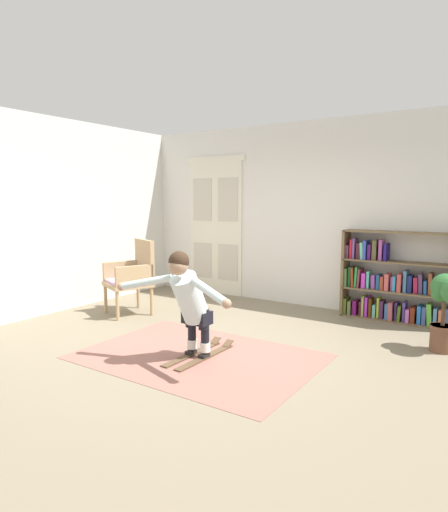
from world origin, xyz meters
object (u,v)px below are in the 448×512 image
Objects in this scene: bookshelf at (397,285)px; skis_pair at (200,354)px; potted_plant at (447,302)px; wicker_chair at (133,275)px; person_skier at (188,296)px.

bookshelf reaches higher than skis_pair.
skis_pair is (-2.20, -1.62, -0.55)m from potted_plant.
skis_pair is at bearing -119.01° from bookshelf.
person_skier is at bearing -29.98° from wicker_chair.
person_skier is (-2.20, -1.82, 0.13)m from potted_plant.
person_skier is at bearing -91.17° from skis_pair.
potted_plant is (0.75, -1.00, 0.05)m from bookshelf.
skis_pair is 0.71m from person_skier.
wicker_chair is at bearing -170.16° from potted_plant.
skis_pair is at bearing 88.83° from person_skier.
skis_pair is (1.92, -0.90, -0.56)m from wicker_chair.
potted_plant is at bearing 39.59° from person_skier.
bookshelf is 1.45× the size of wicker_chair.
person_skier is (1.92, -1.11, 0.12)m from wicker_chair.
skis_pair is at bearing -143.63° from potted_plant.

